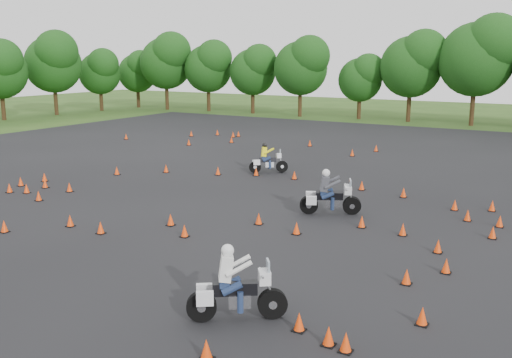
# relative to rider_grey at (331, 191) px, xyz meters

# --- Properties ---
(ground) EXTENTS (140.00, 140.00, 0.00)m
(ground) POSITION_rel_rider_grey_xyz_m (-3.43, -4.32, -0.99)
(ground) COLOR #2D5119
(ground) RESTS_ON ground
(asphalt_pad) EXTENTS (62.00, 62.00, 0.00)m
(asphalt_pad) POSITION_rel_rider_grey_xyz_m (-3.43, 1.68, -0.99)
(asphalt_pad) COLOR black
(asphalt_pad) RESTS_ON ground
(treeline) EXTENTS (86.75, 32.56, 10.89)m
(treeline) POSITION_rel_rider_grey_xyz_m (-1.03, 30.85, 3.68)
(treeline) COLOR #184313
(treeline) RESTS_ON ground
(traffic_cones) EXTENTS (36.42, 33.03, 0.45)m
(traffic_cones) POSITION_rel_rider_grey_xyz_m (-3.55, 1.28, -0.76)
(traffic_cones) COLOR #FF430A
(traffic_cones) RESTS_ON asphalt_pad
(rider_grey) EXTENTS (2.64, 1.86, 1.98)m
(rider_grey) POSITION_rel_rider_grey_xyz_m (0.00, 0.00, 0.00)
(rider_grey) COLOR #44454C
(rider_grey) RESTS_ON ground
(rider_yellow) EXTENTS (2.18, 1.89, 1.71)m
(rider_yellow) POSITION_rel_rider_grey_xyz_m (-6.43, 6.25, -0.13)
(rider_yellow) COLOR yellow
(rider_yellow) RESTS_ON ground
(rider_white) EXTENTS (2.52, 2.12, 1.97)m
(rider_white) POSITION_rel_rider_grey_xyz_m (1.88, -10.35, -0.01)
(rider_white) COLOR silver
(rider_white) RESTS_ON ground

